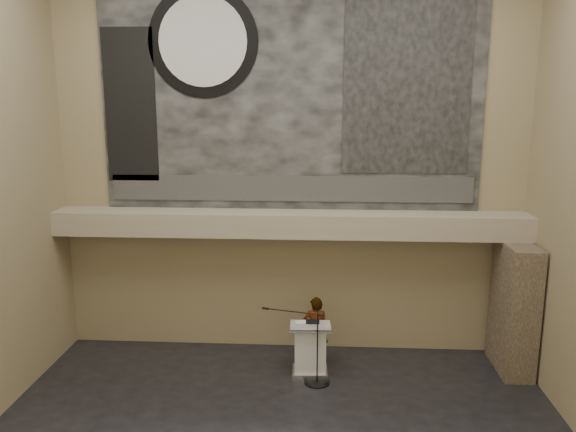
{
  "coord_description": "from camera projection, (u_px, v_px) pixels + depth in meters",
  "views": [
    {
      "loc": [
        0.66,
        -7.97,
        5.55
      ],
      "look_at": [
        0.0,
        3.2,
        3.2
      ],
      "focal_mm": 35.0,
      "sensor_mm": 36.0,
      "label": 1
    }
  ],
  "objects": [
    {
      "name": "banner_clock_face",
      "position": [
        203.0,
        41.0,
        11.51
      ],
      "size": [
        1.84,
        0.02,
        1.84
      ],
      "primitive_type": "cylinder",
      "rotation": [
        1.57,
        0.0,
        0.0
      ],
      "color": "silver",
      "rests_on": "banner"
    },
    {
      "name": "sprinkler_right",
      "position": [
        379.0,
        238.0,
        11.77
      ],
      "size": [
        0.04,
        0.04,
        0.06
      ],
      "primitive_type": "cylinder",
      "color": "#B2893D",
      "rests_on": "soffit"
    },
    {
      "name": "mic_stand",
      "position": [
        315.0,
        372.0,
        11.15
      ],
      "size": [
        1.37,
        0.55,
        1.48
      ],
      "rotation": [
        0.0,
        0.0,
        -0.24
      ],
      "color": "black",
      "rests_on": "floor"
    },
    {
      "name": "stone_pier",
      "position": [
        514.0,
        307.0,
        11.49
      ],
      "size": [
        0.6,
        1.4,
        2.7
      ],
      "primitive_type": "cube",
      "color": "#443729",
      "rests_on": "floor"
    },
    {
      "name": "wall_back",
      "position": [
        290.0,
        160.0,
        12.0
      ],
      "size": [
        10.0,
        0.02,
        8.5
      ],
      "primitive_type": "cube",
      "color": "#8B7B58",
      "rests_on": "floor"
    },
    {
      "name": "banner_building_print",
      "position": [
        407.0,
        86.0,
        11.47
      ],
      "size": [
        2.6,
        0.02,
        3.6
      ],
      "primitive_type": "cube",
      "color": "black",
      "rests_on": "banner"
    },
    {
      "name": "wall_front",
      "position": [
        231.0,
        276.0,
        4.18
      ],
      "size": [
        10.0,
        0.02,
        8.5
      ],
      "primitive_type": "cube",
      "color": "#8B7B58",
      "rests_on": "floor"
    },
    {
      "name": "banner_clock_rim",
      "position": [
        203.0,
        41.0,
        11.53
      ],
      "size": [
        2.3,
        0.02,
        2.3
      ],
      "primitive_type": "cylinder",
      "rotation": [
        1.57,
        0.0,
        0.0
      ],
      "color": "black",
      "rests_on": "banner"
    },
    {
      "name": "lectern",
      "position": [
        310.0,
        348.0,
        11.45
      ],
      "size": [
        0.83,
        0.61,
        1.14
      ],
      "rotation": [
        0.0,
        0.0,
        0.04
      ],
      "color": "silver",
      "rests_on": "floor"
    },
    {
      "name": "banner_brick_print",
      "position": [
        130.0,
        106.0,
        11.89
      ],
      "size": [
        1.1,
        0.02,
        3.2
      ],
      "primitive_type": "cube",
      "color": "black",
      "rests_on": "banner"
    },
    {
      "name": "banner",
      "position": [
        290.0,
        91.0,
        11.67
      ],
      "size": [
        8.0,
        0.05,
        5.0
      ],
      "primitive_type": "cube",
      "color": "black",
      "rests_on": "wall_back"
    },
    {
      "name": "papers",
      "position": [
        302.0,
        323.0,
        11.33
      ],
      "size": [
        0.29,
        0.35,
        0.0
      ],
      "primitive_type": "cube",
      "rotation": [
        0.0,
        0.0,
        0.29
      ],
      "color": "white",
      "rests_on": "lectern"
    },
    {
      "name": "sprinkler_left",
      "position": [
        214.0,
        236.0,
        11.98
      ],
      "size": [
        0.04,
        0.04,
        0.06
      ],
      "primitive_type": "cylinder",
      "color": "#B2893D",
      "rests_on": "soffit"
    },
    {
      "name": "binder",
      "position": [
        313.0,
        322.0,
        11.34
      ],
      "size": [
        0.27,
        0.22,
        0.04
      ],
      "primitive_type": "cube",
      "rotation": [
        0.0,
        0.0,
        -0.02
      ],
      "color": "black",
      "rests_on": "lectern"
    },
    {
      "name": "speaker_person",
      "position": [
        316.0,
        330.0,
        11.89
      ],
      "size": [
        0.55,
        0.37,
        1.47
      ],
      "primitive_type": "imported",
      "rotation": [
        0.0,
        0.0,
        3.1
      ],
      "color": "white",
      "rests_on": "floor"
    },
    {
      "name": "banner_text_strip",
      "position": [
        290.0,
        189.0,
        12.05
      ],
      "size": [
        7.76,
        0.02,
        0.55
      ],
      "primitive_type": "cube",
      "color": "#2F2F2F",
      "rests_on": "banner"
    },
    {
      "name": "soffit",
      "position": [
        289.0,
        224.0,
        11.88
      ],
      "size": [
        10.0,
        0.8,
        0.5
      ],
      "primitive_type": "cube",
      "color": "gray",
      "rests_on": "wall_back"
    }
  ]
}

